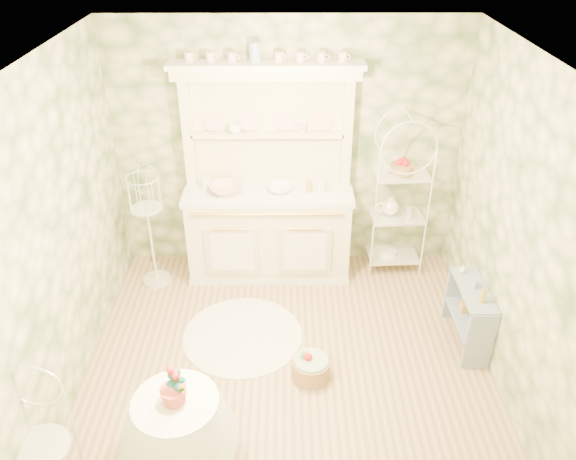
{
  "coord_description": "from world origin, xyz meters",
  "views": [
    {
      "loc": [
        -0.02,
        -3.65,
        3.66
      ],
      "look_at": [
        0.0,
        0.5,
        1.15
      ],
      "focal_mm": 35.0,
      "sensor_mm": 36.0,
      "label": 1
    }
  ],
  "objects_px": {
    "kitchen_dresser": "(268,179)",
    "floor_basket": "(311,367)",
    "bakers_rack": "(399,199)",
    "cafe_chair": "(42,453)",
    "side_shelf": "(469,315)",
    "birdcage_stand": "(148,221)",
    "round_table": "(180,438)"
  },
  "relations": [
    {
      "from": "kitchen_dresser",
      "to": "floor_basket",
      "type": "height_order",
      "value": "kitchen_dresser"
    },
    {
      "from": "kitchen_dresser",
      "to": "bakers_rack",
      "type": "distance_m",
      "value": 1.42
    },
    {
      "from": "kitchen_dresser",
      "to": "cafe_chair",
      "type": "height_order",
      "value": "kitchen_dresser"
    },
    {
      "from": "side_shelf",
      "to": "birdcage_stand",
      "type": "height_order",
      "value": "birdcage_stand"
    },
    {
      "from": "bakers_rack",
      "to": "round_table",
      "type": "distance_m",
      "value": 3.31
    },
    {
      "from": "side_shelf",
      "to": "bakers_rack",
      "type": "bearing_deg",
      "value": 103.33
    },
    {
      "from": "birdcage_stand",
      "to": "floor_basket",
      "type": "xyz_separation_m",
      "value": [
        1.63,
        -1.42,
        -0.64
      ]
    },
    {
      "from": "kitchen_dresser",
      "to": "birdcage_stand",
      "type": "relative_size",
      "value": 1.52
    },
    {
      "from": "round_table",
      "to": "birdcage_stand",
      "type": "xyz_separation_m",
      "value": [
        -0.66,
        2.34,
        0.42
      ]
    },
    {
      "from": "side_shelf",
      "to": "birdcage_stand",
      "type": "relative_size",
      "value": 0.48
    },
    {
      "from": "side_shelf",
      "to": "birdcage_stand",
      "type": "xyz_separation_m",
      "value": [
        -3.1,
        0.97,
        0.44
      ]
    },
    {
      "from": "side_shelf",
      "to": "birdcage_stand",
      "type": "bearing_deg",
      "value": 154.75
    },
    {
      "from": "side_shelf",
      "to": "birdcage_stand",
      "type": "distance_m",
      "value": 3.28
    },
    {
      "from": "kitchen_dresser",
      "to": "cafe_chair",
      "type": "xyz_separation_m",
      "value": [
        -1.48,
        -2.69,
        -0.75
      ]
    },
    {
      "from": "cafe_chair",
      "to": "round_table",
      "type": "bearing_deg",
      "value": 8.32
    },
    {
      "from": "bakers_rack",
      "to": "round_table",
      "type": "height_order",
      "value": "bakers_rack"
    },
    {
      "from": "bakers_rack",
      "to": "floor_basket",
      "type": "distance_m",
      "value": 2.1
    },
    {
      "from": "cafe_chair",
      "to": "birdcage_stand",
      "type": "bearing_deg",
      "value": 82.52
    },
    {
      "from": "birdcage_stand",
      "to": "floor_basket",
      "type": "relative_size",
      "value": 4.38
    },
    {
      "from": "kitchen_dresser",
      "to": "side_shelf",
      "type": "xyz_separation_m",
      "value": [
        1.87,
        -1.16,
        -0.84
      ]
    },
    {
      "from": "side_shelf",
      "to": "floor_basket",
      "type": "relative_size",
      "value": 2.09
    },
    {
      "from": "bakers_rack",
      "to": "birdcage_stand",
      "type": "relative_size",
      "value": 1.14
    },
    {
      "from": "cafe_chair",
      "to": "birdcage_stand",
      "type": "relative_size",
      "value": 0.53
    },
    {
      "from": "bakers_rack",
      "to": "cafe_chair",
      "type": "xyz_separation_m",
      "value": [
        -2.86,
        -2.79,
        -0.46
      ]
    },
    {
      "from": "floor_basket",
      "to": "birdcage_stand",
      "type": "bearing_deg",
      "value": 138.88
    },
    {
      "from": "bakers_rack",
      "to": "side_shelf",
      "type": "bearing_deg",
      "value": -71.97
    },
    {
      "from": "kitchen_dresser",
      "to": "cafe_chair",
      "type": "bearing_deg",
      "value": -118.79
    },
    {
      "from": "round_table",
      "to": "birdcage_stand",
      "type": "bearing_deg",
      "value": 105.71
    },
    {
      "from": "kitchen_dresser",
      "to": "cafe_chair",
      "type": "distance_m",
      "value": 3.16
    },
    {
      "from": "bakers_rack",
      "to": "cafe_chair",
      "type": "height_order",
      "value": "bakers_rack"
    },
    {
      "from": "round_table",
      "to": "floor_basket",
      "type": "relative_size",
      "value": 1.96
    },
    {
      "from": "cafe_chair",
      "to": "birdcage_stand",
      "type": "xyz_separation_m",
      "value": [
        0.25,
        2.51,
        0.36
      ]
    }
  ]
}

